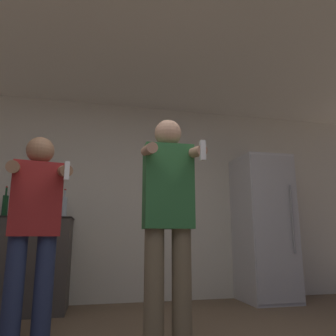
# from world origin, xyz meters

# --- Properties ---
(wall_back) EXTENTS (7.00, 0.06, 2.55)m
(wall_back) POSITION_xyz_m (0.00, 2.73, 1.27)
(wall_back) COLOR beige
(wall_back) RESTS_ON ground_plane
(ceiling_slab) EXTENTS (7.00, 3.22, 0.05)m
(ceiling_slab) POSITION_xyz_m (0.00, 1.35, 2.57)
(ceiling_slab) COLOR silver
(ceiling_slab) RESTS_ON wall_back
(refrigerator) EXTENTS (0.62, 0.68, 1.83)m
(refrigerator) POSITION_xyz_m (1.78, 2.37, 0.91)
(refrigerator) COLOR silver
(refrigerator) RESTS_ON ground_plane
(counter) EXTENTS (1.32, 0.63, 1.00)m
(counter) POSITION_xyz_m (-1.26, 2.40, 0.50)
(counter) COLOR #47423D
(counter) RESTS_ON ground_plane
(bottle_tall_gin) EXTENTS (0.09, 0.09, 0.22)m
(bottle_tall_gin) POSITION_xyz_m (-0.99, 2.49, 1.09)
(bottle_tall_gin) COLOR #563314
(bottle_tall_gin) RESTS_ON counter
(bottle_short_whiskey) EXTENTS (0.09, 0.09, 0.33)m
(bottle_short_whiskey) POSITION_xyz_m (-1.21, 2.49, 1.14)
(bottle_short_whiskey) COLOR silver
(bottle_short_whiskey) RESTS_ON counter
(bottle_brown_liquor) EXTENTS (0.07, 0.07, 0.35)m
(bottle_brown_liquor) POSITION_xyz_m (-0.72, 2.49, 1.13)
(bottle_brown_liquor) COLOR silver
(bottle_brown_liquor) RESTS_ON counter
(bottle_dark_rum) EXTENTS (0.06, 0.06, 0.36)m
(bottle_dark_rum) POSITION_xyz_m (-1.36, 2.49, 1.14)
(bottle_dark_rum) COLOR #194723
(bottle_dark_rum) RESTS_ON counter
(person_woman_foreground) EXTENTS (0.43, 0.45, 1.69)m
(person_woman_foreground) POSITION_xyz_m (0.16, 0.84, 0.94)
(person_woman_foreground) COLOR #75664C
(person_woman_foreground) RESTS_ON ground_plane
(person_man_side) EXTENTS (0.52, 0.54, 1.61)m
(person_man_side) POSITION_xyz_m (-0.84, 1.26, 0.91)
(person_man_side) COLOR navy
(person_man_side) RESTS_ON ground_plane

